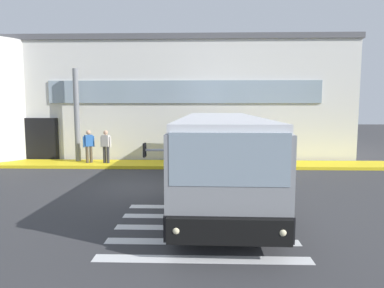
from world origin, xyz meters
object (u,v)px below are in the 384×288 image
Objects in this scene: bus_main_foreground at (220,155)px; passenger_near_column at (89,144)px; passenger_by_doorway at (106,145)px; entry_support_column at (77,115)px.

passenger_near_column is (-6.45, 5.35, -0.22)m from bus_main_foreground.
passenger_near_column is at bearing 174.19° from passenger_by_doorway.
bus_main_foreground reaches higher than passenger_near_column.
entry_support_column is 2.88× the size of passenger_near_column.
entry_support_column is at bearing 157.49° from passenger_by_doorway.
passenger_near_column is (0.78, -0.61, -1.45)m from entry_support_column.
passenger_near_column and passenger_by_doorway have the same top height.
bus_main_foreground is at bearing -39.50° from entry_support_column.
entry_support_column reaches higher than passenger_by_doorway.
entry_support_column reaches higher than passenger_near_column.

